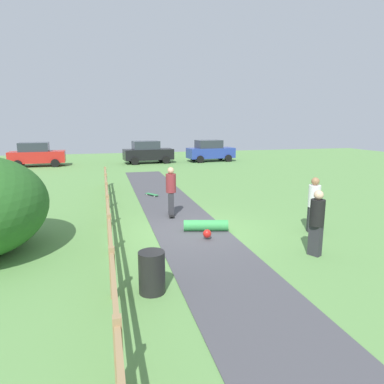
# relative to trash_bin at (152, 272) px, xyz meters

# --- Properties ---
(ground_plane) EXTENTS (60.00, 60.00, 0.00)m
(ground_plane) POSITION_rel_trash_bin_xyz_m (1.80, 3.82, -0.45)
(ground_plane) COLOR #60934C
(asphalt_path) EXTENTS (2.40, 28.00, 0.02)m
(asphalt_path) POSITION_rel_trash_bin_xyz_m (1.80, 3.82, -0.44)
(asphalt_path) COLOR #47474C
(asphalt_path) RESTS_ON ground_plane
(wooden_fence) EXTENTS (0.12, 18.12, 1.10)m
(wooden_fence) POSITION_rel_trash_bin_xyz_m (-0.80, 3.82, 0.22)
(wooden_fence) COLOR #997A51
(wooden_fence) RESTS_ON ground_plane
(trash_bin) EXTENTS (0.56, 0.56, 0.90)m
(trash_bin) POSITION_rel_trash_bin_xyz_m (0.00, 0.00, 0.00)
(trash_bin) COLOR black
(trash_bin) RESTS_ON ground_plane
(skater_riding) EXTENTS (0.43, 0.82, 1.87)m
(skater_riding) POSITION_rel_trash_bin_xyz_m (1.53, 5.74, 0.62)
(skater_riding) COLOR black
(skater_riding) RESTS_ON asphalt_path
(skater_fallen) EXTENTS (1.50, 1.30, 0.36)m
(skater_fallen) POSITION_rel_trash_bin_xyz_m (2.27, 3.61, -0.25)
(skater_fallen) COLOR green
(skater_fallen) RESTS_ON asphalt_path
(skateboard_loose) EXTENTS (0.60, 0.78, 0.08)m
(skateboard_loose) POSITION_rel_trash_bin_xyz_m (1.33, 9.60, -0.36)
(skateboard_loose) COLOR #338C4C
(skateboard_loose) RESTS_ON asphalt_path
(bystander_white) EXTENTS (0.47, 0.47, 1.81)m
(bystander_white) POSITION_rel_trash_bin_xyz_m (5.66, 2.78, 0.55)
(bystander_white) COLOR #2D2D33
(bystander_white) RESTS_ON ground_plane
(bystander_black) EXTENTS (0.51, 0.51, 1.79)m
(bystander_black) POSITION_rel_trash_bin_xyz_m (4.54, 0.97, 0.54)
(bystander_black) COLOR #2D2D33
(bystander_black) RESTS_ON ground_plane
(parked_car_black) EXTENTS (4.34, 2.29, 1.92)m
(parked_car_black) POSITION_rel_trash_bin_xyz_m (2.88, 23.20, 0.51)
(parked_car_black) COLOR black
(parked_car_black) RESTS_ON ground_plane
(parked_car_blue) EXTENTS (4.33, 2.29, 1.92)m
(parked_car_blue) POSITION_rel_trash_bin_xyz_m (8.55, 23.20, 0.51)
(parked_car_blue) COLOR #283D99
(parked_car_blue) RESTS_ON ground_plane
(parked_car_red) EXTENTS (4.27, 2.15, 1.92)m
(parked_car_red) POSITION_rel_trash_bin_xyz_m (-6.05, 23.20, 0.51)
(parked_car_red) COLOR red
(parked_car_red) RESTS_ON ground_plane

